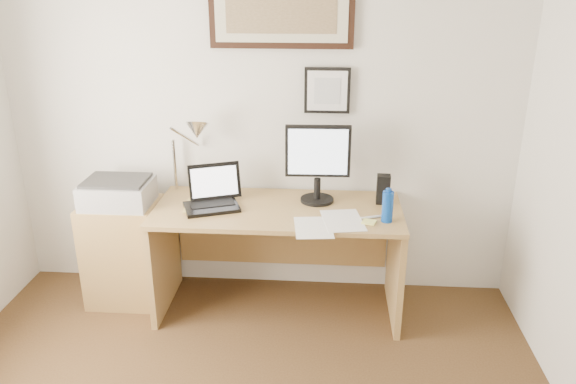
# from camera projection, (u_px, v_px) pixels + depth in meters

# --- Properties ---
(wall_back) EXTENTS (3.50, 0.02, 2.50)m
(wall_back) POSITION_uv_depth(u_px,v_px,m) (260.00, 118.00, 3.80)
(wall_back) COLOR silver
(wall_back) RESTS_ON ground
(side_cabinet) EXTENTS (0.50, 0.40, 0.73)m
(side_cabinet) POSITION_uv_depth(u_px,v_px,m) (125.00, 252.00, 3.88)
(side_cabinet) COLOR olive
(side_cabinet) RESTS_ON floor
(water_bottle) EXTENTS (0.07, 0.07, 0.19)m
(water_bottle) POSITION_uv_depth(u_px,v_px,m) (388.00, 207.00, 3.39)
(water_bottle) COLOR #0C3D9C
(water_bottle) RESTS_ON desk
(bottle_cap) EXTENTS (0.03, 0.03, 0.02)m
(bottle_cap) POSITION_uv_depth(u_px,v_px,m) (389.00, 190.00, 3.36)
(bottle_cap) COLOR #0C3D9C
(bottle_cap) RESTS_ON water_bottle
(speaker) EXTENTS (0.09, 0.08, 0.19)m
(speaker) POSITION_uv_depth(u_px,v_px,m) (383.00, 189.00, 3.67)
(speaker) COLOR black
(speaker) RESTS_ON desk
(paper_sheet_a) EXTENTS (0.25, 0.34, 0.00)m
(paper_sheet_a) POSITION_uv_depth(u_px,v_px,m) (313.00, 227.00, 3.34)
(paper_sheet_a) COLOR silver
(paper_sheet_a) RESTS_ON desk
(paper_sheet_b) EXTENTS (0.29, 0.37, 0.00)m
(paper_sheet_b) POSITION_uv_depth(u_px,v_px,m) (343.00, 220.00, 3.43)
(paper_sheet_b) COLOR silver
(paper_sheet_b) RESTS_ON desk
(sticky_pad) EXTENTS (0.10, 0.10, 0.01)m
(sticky_pad) POSITION_uv_depth(u_px,v_px,m) (369.00, 222.00, 3.40)
(sticky_pad) COLOR #FCFF78
(sticky_pad) RESTS_ON desk
(marker_pen) EXTENTS (0.14, 0.06, 0.02)m
(marker_pen) POSITION_uv_depth(u_px,v_px,m) (371.00, 217.00, 3.47)
(marker_pen) COLOR white
(marker_pen) RESTS_ON desk
(book) EXTENTS (0.19, 0.25, 0.02)m
(book) POSITION_uv_depth(u_px,v_px,m) (185.00, 206.00, 3.64)
(book) COLOR tan
(book) RESTS_ON desk
(desk) EXTENTS (1.60, 0.70, 0.75)m
(desk) POSITION_uv_depth(u_px,v_px,m) (279.00, 235.00, 3.79)
(desk) COLOR olive
(desk) RESTS_ON floor
(laptop) EXTENTS (0.40, 0.40, 0.26)m
(laptop) POSITION_uv_depth(u_px,v_px,m) (213.00, 198.00, 3.64)
(laptop) COLOR black
(laptop) RESTS_ON desk
(lcd_monitor) EXTENTS (0.42, 0.22, 0.52)m
(lcd_monitor) POSITION_uv_depth(u_px,v_px,m) (318.00, 160.00, 3.62)
(lcd_monitor) COLOR black
(lcd_monitor) RESTS_ON desk
(printer) EXTENTS (0.44, 0.34, 0.18)m
(printer) POSITION_uv_depth(u_px,v_px,m) (118.00, 192.00, 3.70)
(printer) COLOR #A3A3A5
(printer) RESTS_ON side_cabinet
(desk_lamp) EXTENTS (0.29, 0.27, 0.53)m
(desk_lamp) POSITION_uv_depth(u_px,v_px,m) (195.00, 133.00, 3.67)
(desk_lamp) COLOR silver
(desk_lamp) RESTS_ON desk
(picture_large) EXTENTS (0.92, 0.04, 0.47)m
(picture_large) POSITION_uv_depth(u_px,v_px,m) (281.00, 10.00, 3.51)
(picture_large) COLOR black
(picture_large) RESTS_ON wall_back
(picture_small) EXTENTS (0.30, 0.03, 0.30)m
(picture_small) POSITION_uv_depth(u_px,v_px,m) (327.00, 91.00, 3.67)
(picture_small) COLOR black
(picture_small) RESTS_ON wall_back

